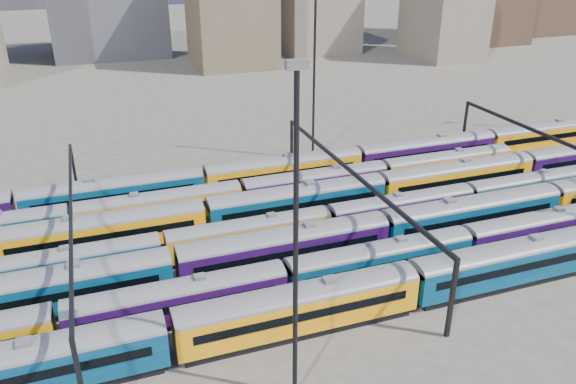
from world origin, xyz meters
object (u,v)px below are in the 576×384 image
object	(u,v)px
rake_1	(465,241)
rake_2	(47,288)
rake_0	(412,280)
mast_2	(296,235)

from	to	relation	value
rake_1	rake_2	size ratio (longest dim) A/B	0.76
rake_0	mast_2	world-z (taller)	mast_2
rake_0	rake_1	bearing A→B (deg)	27.70
mast_2	rake_1	bearing A→B (deg)	26.77
rake_1	mast_2	size ratio (longest dim) A/B	4.74
rake_2	rake_0	bearing A→B (deg)	-17.33
rake_2	mast_2	distance (m)	26.96
rake_2	mast_2	world-z (taller)	mast_2
rake_1	mast_2	bearing A→B (deg)	-153.23
rake_0	rake_2	bearing A→B (deg)	162.67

